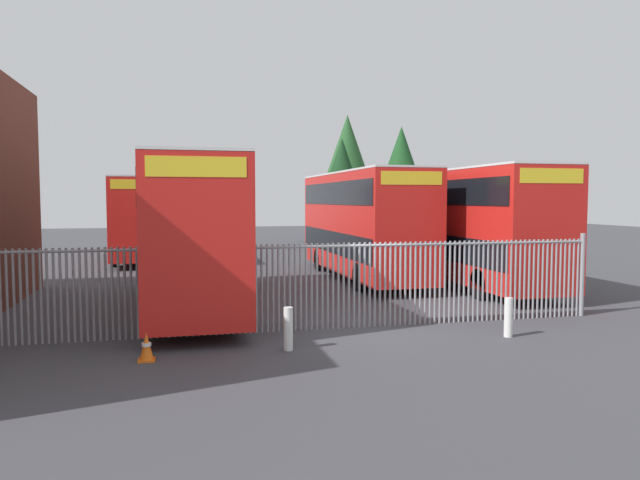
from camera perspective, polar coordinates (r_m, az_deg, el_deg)
ground_plane at (r=23.10m, az=-2.33°, el=-4.29°), size 100.00×100.00×0.00m
palisade_fence at (r=14.99m, az=-0.04°, el=-4.21°), size 15.42×0.14×2.35m
double_decker_bus_near_gate at (r=18.36m, az=-12.24°, el=1.10°), size 2.54×10.81×4.42m
double_decker_bus_behind_fence_left at (r=23.48m, az=13.80°, el=1.67°), size 2.54×10.81×4.42m
double_decker_bus_behind_fence_right at (r=24.67m, az=4.04°, el=1.88°), size 2.54×10.81×4.42m
double_decker_bus_far_back at (r=33.81m, az=-16.75°, el=2.27°), size 2.54×10.81×4.42m
bollard_near_left at (r=13.10m, az=-3.08°, el=-8.53°), size 0.20×0.20×0.95m
bollard_center_front at (r=15.01m, az=17.69°, el=-7.11°), size 0.20×0.20×0.95m
traffic_cone_by_gate at (r=12.78m, az=-16.38°, el=-9.86°), size 0.34×0.34×0.59m
tree_tall_back at (r=40.73m, az=7.83°, el=6.84°), size 3.95×3.95×8.24m
tree_short_side at (r=39.26m, az=2.12°, el=5.96°), size 3.69×3.69×7.35m
tree_mid_row at (r=45.91m, az=2.65°, el=7.66°), size 4.85×4.85×9.77m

